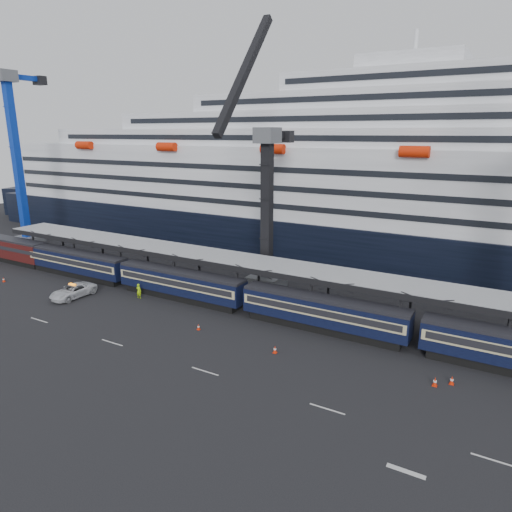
% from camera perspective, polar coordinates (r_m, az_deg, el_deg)
% --- Properties ---
extents(ground, '(260.00, 260.00, 0.00)m').
position_cam_1_polar(ground, '(41.61, 13.63, -16.19)').
color(ground, black).
rests_on(ground, ground).
extents(lane_markings, '(111.00, 4.27, 0.02)m').
position_cam_1_polar(lane_markings, '(36.31, 24.48, -22.42)').
color(lane_markings, beige).
rests_on(lane_markings, ground).
extents(train, '(133.05, 3.00, 4.05)m').
position_cam_1_polar(train, '(50.38, 11.95, -7.52)').
color(train, black).
rests_on(train, ground).
extents(canopy, '(130.00, 6.25, 5.53)m').
position_cam_1_polar(canopy, '(51.95, 18.40, -3.69)').
color(canopy, gray).
rests_on(canopy, ground).
extents(cruise_ship, '(214.09, 28.84, 34.00)m').
position_cam_1_polar(cruise_ship, '(81.67, 22.74, 7.69)').
color(cruise_ship, black).
rests_on(cruise_ship, ground).
extents(crane_blue, '(4.50, 19.91, 52.01)m').
position_cam_1_polar(crane_blue, '(96.28, -28.08, 11.60)').
color(crane_blue, '#494C51').
rests_on(crane_blue, ground).
extents(crane_dark_near, '(4.50, 17.75, 35.08)m').
position_cam_1_polar(crane_dark_near, '(61.24, 1.20, 6.33)').
color(crane_dark_near, '#494C51').
rests_on(crane_dark_near, ground).
extents(pickup_truck, '(3.03, 6.33, 1.74)m').
position_cam_1_polar(pickup_truck, '(65.85, -21.90, -4.08)').
color(pickup_truck, silver).
rests_on(pickup_truck, ground).
extents(worker, '(0.77, 0.54, 2.02)m').
position_cam_1_polar(worker, '(62.72, -14.44, -4.25)').
color(worker, '#9DD90B').
rests_on(worker, ground).
extents(traffic_cone_a, '(0.37, 0.37, 0.74)m').
position_cam_1_polar(traffic_cone_a, '(77.10, -29.01, -2.58)').
color(traffic_cone_a, red).
rests_on(traffic_cone_a, ground).
extents(traffic_cone_b, '(0.35, 0.35, 0.70)m').
position_cam_1_polar(traffic_cone_b, '(52.01, -7.21, -8.78)').
color(traffic_cone_b, red).
rests_on(traffic_cone_b, ground).
extents(traffic_cone_c, '(0.40, 0.40, 0.80)m').
position_cam_1_polar(traffic_cone_c, '(46.59, 2.38, -11.58)').
color(traffic_cone_c, red).
rests_on(traffic_cone_c, ground).
extents(traffic_cone_d, '(0.42, 0.42, 0.84)m').
position_cam_1_polar(traffic_cone_d, '(44.00, 21.47, -14.40)').
color(traffic_cone_d, red).
rests_on(traffic_cone_d, ground).
extents(traffic_cone_e, '(0.40, 0.40, 0.80)m').
position_cam_1_polar(traffic_cone_e, '(44.82, 23.29, -14.06)').
color(traffic_cone_e, red).
rests_on(traffic_cone_e, ground).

